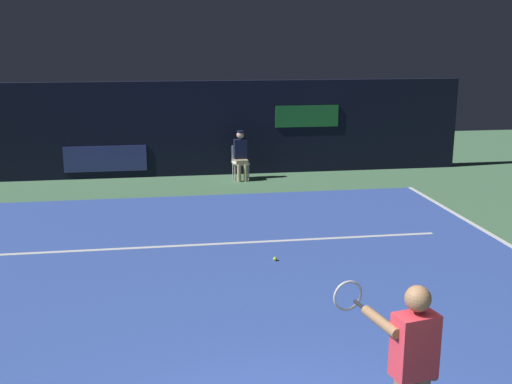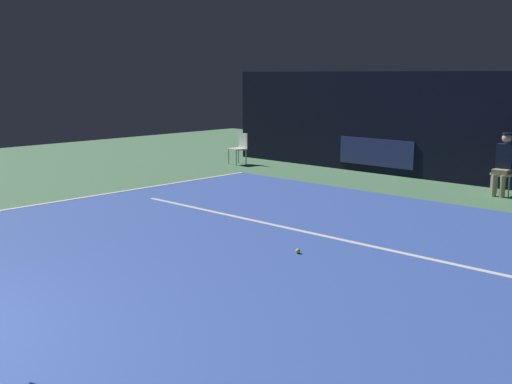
# 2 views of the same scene
# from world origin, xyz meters

# --- Properties ---
(ground_plane) EXTENTS (30.33, 30.33, 0.00)m
(ground_plane) POSITION_xyz_m (0.00, 4.76, 0.00)
(ground_plane) COLOR #4C7A56
(court_surface) EXTENTS (10.39, 11.52, 0.01)m
(court_surface) POSITION_xyz_m (0.00, 4.76, 0.01)
(court_surface) COLOR #3856B2
(court_surface) RESTS_ON ground
(line_service) EXTENTS (8.10, 0.10, 0.01)m
(line_service) POSITION_xyz_m (0.00, 6.78, 0.01)
(line_service) COLOR white
(line_service) RESTS_ON court_surface
(back_wall) EXTENTS (14.89, 0.33, 2.60)m
(back_wall) POSITION_xyz_m (-0.00, 13.01, 1.30)
(back_wall) COLOR black
(back_wall) RESTS_ON ground
(tennis_player) EXTENTS (0.76, 0.93, 1.73)m
(tennis_player) POSITION_xyz_m (0.90, 0.40, 0.99)
(tennis_player) COLOR #8C6647
(tennis_player) RESTS_ON ground
(line_judge_on_chair) EXTENTS (0.46, 0.54, 1.32)m
(line_judge_on_chair) POSITION_xyz_m (1.01, 12.17, 0.69)
(line_judge_on_chair) COLOR white
(line_judge_on_chair) RESTS_ON ground
(tennis_ball) EXTENTS (0.07, 0.07, 0.07)m
(tennis_ball) POSITION_xyz_m (0.74, 5.74, 0.05)
(tennis_ball) COLOR #CCE033
(tennis_ball) RESTS_ON court_surface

